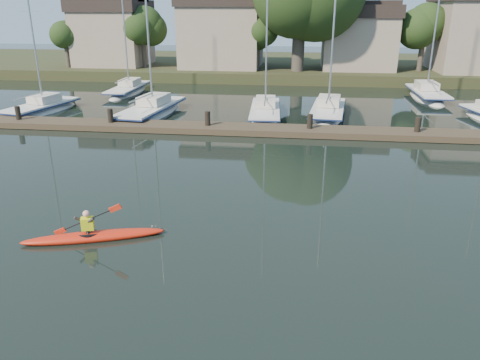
# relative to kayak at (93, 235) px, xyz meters

# --- Properties ---
(ground) EXTENTS (160.00, 160.00, 0.00)m
(ground) POSITION_rel_kayak_xyz_m (3.98, 0.10, -0.17)
(ground) COLOR black
(ground) RESTS_ON ground
(kayak) EXTENTS (4.42, 1.99, 1.43)m
(kayak) POSITION_rel_kayak_xyz_m (0.00, 0.00, 0.00)
(kayak) COLOR red
(kayak) RESTS_ON ground
(dock) EXTENTS (34.00, 2.00, 1.80)m
(dock) POSITION_rel_kayak_xyz_m (3.98, 14.10, 0.03)
(dock) COLOR #423826
(dock) RESTS_ON ground
(sailboat_0) EXTENTS (3.48, 7.67, 11.76)m
(sailboat_0) POSITION_rel_kayak_xyz_m (-11.68, 17.96, -0.37)
(sailboat_0) COLOR silver
(sailboat_0) RESTS_ON ground
(sailboat_1) EXTENTS (3.33, 9.37, 14.99)m
(sailboat_1) POSITION_rel_kayak_xyz_m (-3.71, 18.01, -0.38)
(sailboat_1) COLOR silver
(sailboat_1) RESTS_ON ground
(sailboat_2) EXTENTS (2.48, 8.72, 14.28)m
(sailboat_2) POSITION_rel_kayak_xyz_m (4.04, 18.80, -0.35)
(sailboat_2) COLOR silver
(sailboat_2) RESTS_ON ground
(sailboat_3) EXTENTS (3.07, 8.48, 13.37)m
(sailboat_3) POSITION_rel_kayak_xyz_m (8.28, 19.32, -0.37)
(sailboat_3) COLOR silver
(sailboat_3) RESTS_ON ground
(sailboat_5) EXTENTS (2.01, 8.46, 13.99)m
(sailboat_5) POSITION_rel_kayak_xyz_m (-8.40, 26.46, -0.35)
(sailboat_5) COLOR silver
(sailboat_5) RESTS_ON ground
(sailboat_7) EXTENTS (2.24, 8.48, 13.66)m
(sailboat_7) POSITION_rel_kayak_xyz_m (16.61, 27.09, -0.38)
(sailboat_7) COLOR silver
(sailboat_7) RESTS_ON ground
(shore) EXTENTS (90.00, 25.25, 12.75)m
(shore) POSITION_rel_kayak_xyz_m (5.59, 40.39, 3.06)
(shore) COLOR #29361B
(shore) RESTS_ON ground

